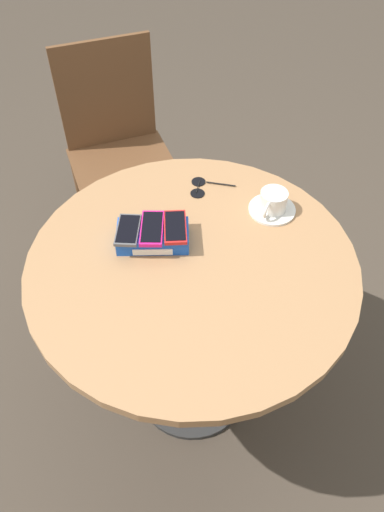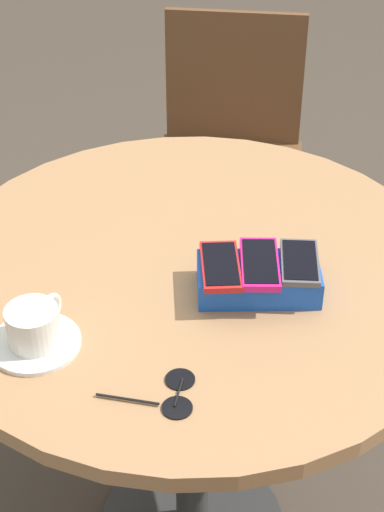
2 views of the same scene
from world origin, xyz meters
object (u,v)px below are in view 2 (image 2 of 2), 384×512
coffee_cup (34,325)px  chair_far_side (229,163)px  sunglasses (174,394)px  phone_magenta (260,264)px  phone_red (221,266)px  saucer (35,343)px  round_table (192,321)px  phone_gray (300,262)px  phone_box (258,279)px

coffee_cup → chair_far_side: (-0.27, -1.10, -0.35)m
coffee_cup → sunglasses: 0.24m
phone_magenta → phone_red: size_ratio=1.01×
phone_magenta → saucer: 0.38m
phone_magenta → sunglasses: size_ratio=0.93×
saucer → round_table: bearing=-136.4°
round_table → phone_red: 0.21m
phone_red → sunglasses: phone_red is taller
round_table → sunglasses: 0.34m
coffee_cup → phone_gray: bearing=-158.4°
round_table → phone_magenta: 0.23m
phone_gray → coffee_cup: 0.44m
phone_box → saucer: bearing=24.2°
coffee_cup → phone_box: bearing=-156.0°
round_table → saucer: bearing=43.6°
round_table → sunglasses: bearing=88.6°
saucer → phone_gray: bearing=-158.1°
saucer → coffee_cup: bearing=-115.0°
round_table → phone_gray: bearing=163.5°
coffee_cup → sunglasses: coffee_cup is taller
phone_gray → sunglasses: bearing=53.8°
saucer → sunglasses: saucer is taller
round_table → coffee_cup: 0.36m
round_table → phone_red: (-0.05, 0.07, 0.18)m
phone_red → sunglasses: (0.06, 0.24, -0.05)m
chair_far_side → round_table: bearing=86.9°
sunglasses → phone_box: bearing=-116.2°
phone_magenta → sunglasses: bearing=63.7°
round_table → phone_magenta: size_ratio=6.81×
phone_box → sunglasses: bearing=63.8°
saucer → chair_far_side: size_ratio=0.17×
round_table → phone_red: phone_red is taller
saucer → sunglasses: 0.24m
phone_magenta → chair_far_side: (0.07, -0.95, -0.37)m
coffee_cup → sunglasses: (-0.22, 0.09, -0.04)m
phone_gray → phone_magenta: (0.07, 0.01, 0.00)m
round_table → saucer: 0.34m
phone_red → chair_far_side: (0.00, -0.96, -0.37)m
phone_magenta → phone_red: bearing=8.4°
round_table → chair_far_side: 0.90m
phone_magenta → sunglasses: (0.12, 0.25, -0.05)m
round_table → chair_far_side: size_ratio=1.13×
coffee_cup → chair_far_side: chair_far_side is taller
phone_gray → saucer: bearing=21.9°
phone_gray → chair_far_side: size_ratio=0.15×
phone_box → phone_magenta: (-0.00, -0.00, 0.03)m
phone_box → phone_red: phone_red is taller
phone_box → phone_red: size_ratio=1.56×
phone_gray → phone_box: bearing=8.7°
sunglasses → chair_far_side: 1.23m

